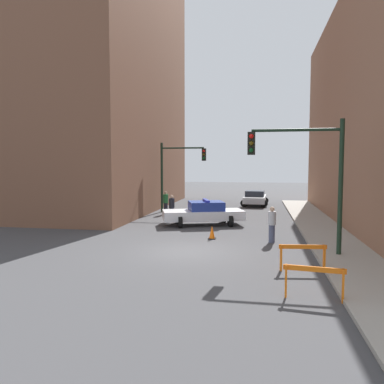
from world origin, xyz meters
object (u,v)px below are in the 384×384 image
(traffic_cone, at_px, (212,232))
(traffic_light_far, at_px, (176,167))
(traffic_light_near, at_px, (309,166))
(barrier_mid, at_px, (303,253))
(barrier_front, at_px, (314,277))
(pedestrian_corner, at_px, (166,202))
(police_car, at_px, (204,213))
(parked_car_near, at_px, (255,198))
(pedestrian_sidewalk, at_px, (272,224))
(pedestrian_crossing, at_px, (172,207))

(traffic_cone, bearing_deg, traffic_light_far, 112.35)
(traffic_light_near, height_order, traffic_cone, traffic_light_near)
(traffic_light_near, height_order, barrier_mid, traffic_light_near)
(traffic_light_far, distance_m, barrier_front, 18.94)
(traffic_light_near, xyz_separation_m, pedestrian_corner, (-8.52, 10.93, -2.67))
(police_car, distance_m, parked_car_near, 11.57)
(pedestrian_sidewalk, bearing_deg, pedestrian_crossing, -135.76)
(traffic_light_far, relative_size, pedestrian_sidewalk, 3.13)
(police_car, relative_size, barrier_mid, 3.17)
(traffic_light_far, height_order, traffic_cone, traffic_light_far)
(police_car, height_order, pedestrian_corner, pedestrian_corner)
(police_car, distance_m, pedestrian_crossing, 2.57)
(barrier_front, xyz_separation_m, barrier_mid, (0.01, 2.73, 0.00))
(traffic_light_far, height_order, pedestrian_corner, traffic_light_far)
(barrier_front, bearing_deg, pedestrian_crossing, 118.28)
(parked_car_near, relative_size, traffic_cone, 6.67)
(police_car, relative_size, pedestrian_sidewalk, 3.04)
(traffic_light_far, bearing_deg, traffic_light_near, -56.58)
(traffic_light_near, bearing_deg, barrier_front, -95.04)
(pedestrian_crossing, height_order, pedestrian_corner, same)
(traffic_light_near, relative_size, traffic_cone, 7.93)
(pedestrian_crossing, bearing_deg, barrier_front, 55.00)
(parked_car_near, xyz_separation_m, pedestrian_crossing, (-5.10, -9.96, 0.19))
(police_car, bearing_deg, traffic_light_far, 9.38)
(traffic_light_near, relative_size, police_car, 1.03)
(pedestrian_sidewalk, relative_size, barrier_front, 1.04)
(traffic_light_near, xyz_separation_m, traffic_cone, (-4.12, 2.65, -3.21))
(traffic_light_far, bearing_deg, police_car, -62.09)
(police_car, xyz_separation_m, pedestrian_sidewalk, (3.81, -4.37, 0.14))
(traffic_light_near, bearing_deg, barrier_mid, -100.97)
(traffic_light_far, distance_m, traffic_cone, 10.75)
(pedestrian_sidewalk, bearing_deg, traffic_light_near, 26.69)
(traffic_light_near, height_order, police_car, traffic_light_near)
(police_car, distance_m, barrier_front, 12.53)
(pedestrian_crossing, relative_size, pedestrian_corner, 1.00)
(pedestrian_sidewalk, bearing_deg, barrier_front, 3.93)
(pedestrian_sidewalk, height_order, barrier_mid, pedestrian_sidewalk)
(parked_car_near, relative_size, barrier_mid, 2.75)
(barrier_mid, height_order, traffic_cone, barrier_mid)
(traffic_light_near, relative_size, pedestrian_crossing, 3.13)
(traffic_light_near, distance_m, pedestrian_sidewalk, 3.76)
(traffic_light_near, xyz_separation_m, barrier_mid, (-0.43, -2.22, -2.91))
(barrier_mid, bearing_deg, pedestrian_corner, 121.60)
(traffic_light_far, xyz_separation_m, traffic_cone, (3.92, -9.52, -3.08))
(pedestrian_corner, height_order, barrier_front, pedestrian_corner)
(traffic_light_far, xyz_separation_m, barrier_mid, (7.60, -14.39, -2.78))
(pedestrian_crossing, distance_m, pedestrian_corner, 3.23)
(traffic_light_near, bearing_deg, parked_car_near, 97.23)
(barrier_front, bearing_deg, traffic_light_near, 84.96)
(traffic_light_far, xyz_separation_m, pedestrian_sidewalk, (6.73, -9.87, -2.54))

